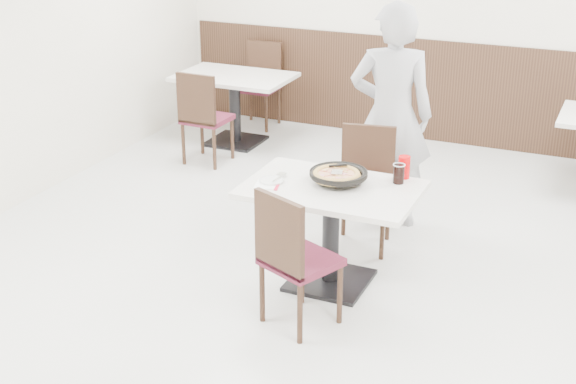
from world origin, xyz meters
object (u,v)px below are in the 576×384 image
at_px(cola_glass, 399,174).
at_px(red_cup, 404,167).
at_px(pizza, 336,176).
at_px(diner_person, 391,116).
at_px(side_plate, 271,181).
at_px(bg_chair_left_far, 258,86).
at_px(chair_far, 364,191).
at_px(main_table, 331,236).
at_px(bg_table_left, 235,109).
at_px(pizza_pan, 338,177).
at_px(chair_near, 301,258).

bearing_deg(cola_glass, red_cup, 87.57).
height_order(pizza, diner_person, diner_person).
distance_m(pizza, red_cup, 0.50).
bearing_deg(side_plate, bg_chair_left_far, 117.35).
relative_size(chair_far, cola_glass, 7.31).
xyz_separation_m(cola_glass, red_cup, (0.00, 0.11, 0.02)).
relative_size(main_table, pizza, 3.55).
xyz_separation_m(chair_far, cola_glass, (0.38, -0.40, 0.34)).
height_order(main_table, cola_glass, cola_glass).
bearing_deg(main_table, chair_far, 88.36).
xyz_separation_m(cola_glass, bg_table_left, (-2.48, 2.29, -0.44)).
xyz_separation_m(pizza_pan, bg_chair_left_far, (-2.13, 3.10, -0.32)).
distance_m(main_table, pizza, 0.44).
bearing_deg(pizza, cola_glass, 27.39).
bearing_deg(pizza, diner_person, 88.29).
distance_m(pizza_pan, bg_table_left, 3.26).
xyz_separation_m(chair_near, cola_glass, (0.38, 0.84, 0.34)).
bearing_deg(pizza, bg_table_left, 130.03).
height_order(main_table, red_cup, red_cup).
xyz_separation_m(pizza_pan, cola_glass, (0.38, 0.17, 0.02)).
relative_size(chair_far, diner_person, 0.51).
relative_size(cola_glass, bg_chair_left_far, 0.14).
xyz_separation_m(pizza_pan, diner_person, (0.03, 1.13, 0.14)).
height_order(main_table, pizza, pizza).
distance_m(cola_glass, red_cup, 0.11).
height_order(chair_near, bg_chair_left_far, same).
relative_size(pizza, red_cup, 2.11).
height_order(pizza_pan, red_cup, red_cup).
xyz_separation_m(cola_glass, diner_person, (-0.35, 0.95, 0.11)).
bearing_deg(pizza, bg_chair_left_far, 124.17).
distance_m(main_table, chair_far, 0.66).
xyz_separation_m(pizza_pan, red_cup, (0.39, 0.28, 0.04)).
relative_size(main_table, cola_glass, 9.23).
bearing_deg(diner_person, cola_glass, 94.01).
height_order(red_cup, diner_person, diner_person).
relative_size(chair_near, chair_far, 1.00).
bearing_deg(main_table, red_cup, 42.08).
bearing_deg(pizza, red_cup, 38.71).
distance_m(pizza, bg_table_left, 3.28).
distance_m(chair_far, bg_chair_left_far, 3.30).
relative_size(pizza_pan, bg_table_left, 0.30).
bearing_deg(chair_near, bg_table_left, 147.32).
distance_m(pizza, bg_chair_left_far, 3.79).
bearing_deg(diner_person, red_cup, 96.78).
bearing_deg(side_plate, diner_person, 70.14).
xyz_separation_m(bg_table_left, bg_chair_left_far, (-0.03, 0.64, 0.10)).
bearing_deg(red_cup, bg_table_left, 138.80).
relative_size(chair_far, bg_table_left, 0.79).
xyz_separation_m(main_table, bg_table_left, (-2.08, 2.54, 0.00)).
bearing_deg(chair_near, red_cup, 91.27).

